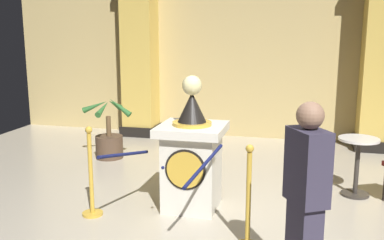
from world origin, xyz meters
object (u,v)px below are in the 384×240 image
at_px(bystander_guest, 306,196).
at_px(cafe_table, 357,159).
at_px(pedestal_clock, 192,157).
at_px(potted_palm_left, 109,139).
at_px(stanchion_near, 91,184).
at_px(stanchion_far, 248,212).

relative_size(bystander_guest, cafe_table, 2.06).
bearing_deg(pedestal_clock, cafe_table, 24.89).
bearing_deg(pedestal_clock, bystander_guest, -49.33).
bearing_deg(potted_palm_left, pedestal_clock, -42.75).
bearing_deg(stanchion_near, stanchion_far, -10.58).
xyz_separation_m(pedestal_clock, potted_palm_left, (-1.88, 1.74, -0.31)).
bearing_deg(bystander_guest, potted_palm_left, 134.36).
distance_m(bystander_guest, cafe_table, 2.55).
xyz_separation_m(stanchion_near, potted_palm_left, (-0.81, 2.24, -0.05)).
height_order(bystander_guest, cafe_table, bystander_guest).
relative_size(stanchion_far, cafe_table, 1.37).
bearing_deg(potted_palm_left, stanchion_near, -70.14).
relative_size(potted_palm_left, cafe_table, 1.37).
bearing_deg(cafe_table, stanchion_far, -124.02).
bearing_deg(cafe_table, potted_palm_left, 167.93).
distance_m(stanchion_near, bystander_guest, 2.63).
bearing_deg(stanchion_near, potted_palm_left, 109.86).
bearing_deg(cafe_table, pedestal_clock, -155.11).
height_order(potted_palm_left, cafe_table, potted_palm_left).
xyz_separation_m(pedestal_clock, stanchion_near, (-1.07, -0.50, -0.26)).
relative_size(potted_palm_left, bystander_guest, 0.66).
relative_size(stanchion_near, potted_palm_left, 1.00).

